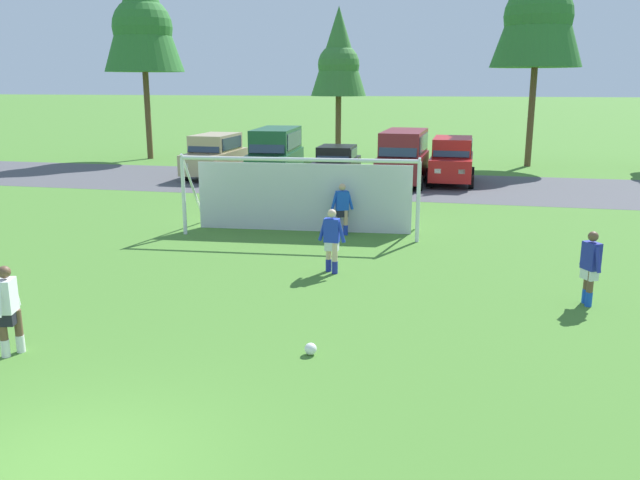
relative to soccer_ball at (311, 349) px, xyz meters
name	(u,v)px	position (x,y,z in m)	size (l,w,h in m)	color
ground_plane	(321,224)	(-2.20, 10.79, -0.11)	(400.00, 400.00, 0.00)	#477A2D
parking_lot_strip	(362,184)	(-2.20, 19.88, -0.11)	(52.00, 8.40, 0.01)	#4C4C51
soccer_ball	(311,349)	(0.00, 0.00, 0.00)	(0.22, 0.22, 0.22)	white
soccer_goal	(302,193)	(-2.50, 9.38, 1.18)	(7.54, 2.51, 2.57)	white
player_striker_near	(342,209)	(-1.19, 9.32, 0.71)	(0.73, 0.39, 1.64)	tan
player_midfield_center	(9,311)	(-5.18, -1.13, 0.71)	(0.34, 0.75, 1.64)	brown
player_defender_far	(332,241)	(-0.67, 5.13, 0.71)	(0.73, 0.31, 1.64)	beige
player_winger_left	(590,268)	(5.26, 3.92, 0.71)	(0.40, 0.71, 1.64)	brown
parked_car_slot_far_left	(215,155)	(-9.84, 20.52, 1.00)	(2.21, 4.64, 2.16)	tan
parked_car_slot_left	(276,153)	(-6.57, 20.30, 1.23)	(2.45, 4.93, 2.52)	#194C2D
parked_car_slot_center_left	(336,164)	(-3.55, 20.35, 0.77)	(2.08, 4.22, 1.72)	black
parked_car_slot_center	(403,156)	(-0.31, 20.14, 1.23)	(2.33, 4.87, 2.52)	maroon
parked_car_slot_center_right	(452,160)	(1.91, 21.06, 1.00)	(2.19, 4.63, 2.16)	red
tree_left_edge	(142,12)	(-16.91, 27.35, 8.67)	(4.78, 4.78, 12.76)	brown
tree_mid_left	(339,55)	(-5.49, 30.76, 6.25)	(3.47, 3.47, 9.26)	brown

